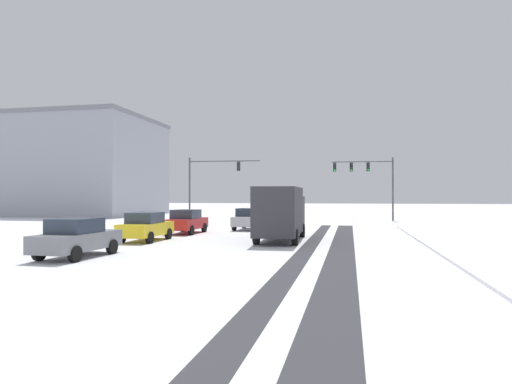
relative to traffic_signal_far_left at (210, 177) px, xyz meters
The scene contains 11 objects.
wheel_track_left_lane 25.28m from the traffic_signal_far_left, 60.99° to the right, with size 0.79×34.45×0.01m, color #38383D.
wheel_track_right_lane 26.09m from the traffic_signal_far_left, 57.84° to the right, with size 1.19×34.45×0.01m, color #38383D.
sidewalk_kerb_right 30.90m from the traffic_signal_far_left, 49.71° to the right, with size 4.00×34.45×0.12m, color white.
traffic_signal_far_left is the anchor object (origin of this frame).
traffic_signal_far_right 16.32m from the traffic_signal_far_left, 13.10° to the left, with size 6.26×0.78×6.50m.
car_silver_lead 13.21m from the traffic_signal_far_left, 58.51° to the right, with size 1.99×4.18×1.62m.
car_red_second 15.78m from the traffic_signal_far_left, 77.98° to the right, with size 1.87×4.12×1.62m.
car_yellow_cab_third 20.85m from the traffic_signal_far_left, 82.18° to the right, with size 1.86×4.11×1.62m.
car_grey_fourth 27.57m from the traffic_signal_far_left, 83.66° to the right, with size 1.95×4.16×1.62m.
box_truck_delivery 21.33m from the traffic_signal_far_left, 61.06° to the right, with size 2.44×7.45×3.02m.
office_building_far_left_block 26.11m from the traffic_signal_far_left, 157.15° to the left, with size 24.09×16.47×12.94m.
Camera 1 is at (5.94, -6.26, 2.53)m, focal length 31.33 mm.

